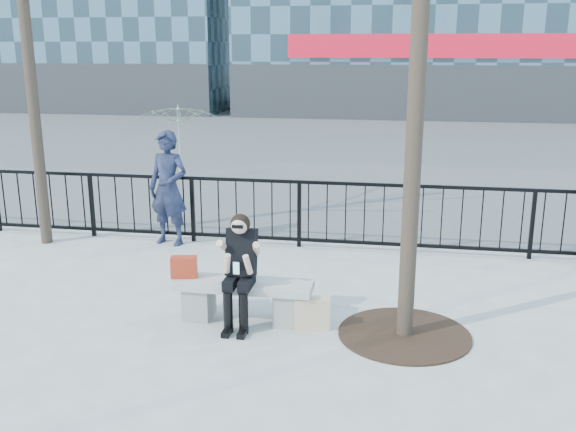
# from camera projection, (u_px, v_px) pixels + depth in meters

# --- Properties ---
(ground) EXTENTS (120.00, 120.00, 0.00)m
(ground) POSITION_uv_depth(u_px,v_px,m) (244.00, 320.00, 7.69)
(ground) COLOR gray
(ground) RESTS_ON ground
(street_surface) EXTENTS (60.00, 23.00, 0.01)m
(street_surface) POSITION_uv_depth(u_px,v_px,m) (348.00, 142.00, 21.97)
(street_surface) COLOR #474747
(street_surface) RESTS_ON ground
(railing) EXTENTS (14.00, 0.06, 1.10)m
(railing) POSITION_uv_depth(u_px,v_px,m) (287.00, 213.00, 10.41)
(railing) COLOR black
(railing) RESTS_ON ground
(tree_grate) EXTENTS (1.50, 1.50, 0.02)m
(tree_grate) POSITION_uv_depth(u_px,v_px,m) (404.00, 334.00, 7.28)
(tree_grate) COLOR black
(tree_grate) RESTS_ON ground
(bench_main) EXTENTS (1.65, 0.46, 0.49)m
(bench_main) POSITION_uv_depth(u_px,v_px,m) (243.00, 296.00, 7.62)
(bench_main) COLOR gray
(bench_main) RESTS_ON ground
(seated_woman) EXTENTS (0.50, 0.64, 1.34)m
(seated_woman) POSITION_uv_depth(u_px,v_px,m) (239.00, 272.00, 7.37)
(seated_woman) COLOR black
(seated_woman) RESTS_ON ground
(handbag) EXTENTS (0.34, 0.21, 0.26)m
(handbag) POSITION_uv_depth(u_px,v_px,m) (184.00, 267.00, 7.68)
(handbag) COLOR #A62914
(handbag) RESTS_ON bench_main
(shopping_bag) EXTENTS (0.42, 0.21, 0.38)m
(shopping_bag) POSITION_uv_depth(u_px,v_px,m) (312.00, 314.00, 7.40)
(shopping_bag) COLOR beige
(shopping_bag) RESTS_ON ground
(standing_man) EXTENTS (0.76, 0.58, 1.88)m
(standing_man) POSITION_uv_depth(u_px,v_px,m) (168.00, 188.00, 10.44)
(standing_man) COLOR black
(standing_man) RESTS_ON ground
(vendor_umbrella) EXTENTS (2.24, 2.28, 1.85)m
(vendor_umbrella) POSITION_uv_depth(u_px,v_px,m) (178.00, 143.00, 15.47)
(vendor_umbrella) COLOR yellow
(vendor_umbrella) RESTS_ON ground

